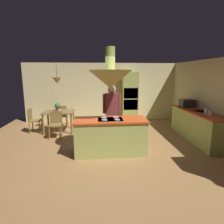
% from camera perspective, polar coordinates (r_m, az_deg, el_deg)
% --- Properties ---
extents(ground, '(8.16, 8.16, 0.00)m').
position_cam_1_polar(ground, '(5.45, -0.68, -11.22)').
color(ground, '#9E7042').
extents(wall_back, '(6.80, 0.10, 2.55)m').
position_cam_1_polar(wall_back, '(8.51, -2.56, 5.84)').
color(wall_back, beige).
rests_on(wall_back, ground).
extents(wall_right, '(0.10, 7.20, 2.55)m').
position_cam_1_polar(wall_right, '(6.58, 28.51, 2.84)').
color(wall_right, beige).
rests_on(wall_right, ground).
extents(kitchen_island, '(1.89, 0.82, 0.95)m').
position_cam_1_polar(kitchen_island, '(5.10, -0.51, -7.19)').
color(kitchen_island, '#A8B259').
rests_on(kitchen_island, ground).
extents(counter_run_right, '(0.73, 2.56, 0.93)m').
position_cam_1_polar(counter_run_right, '(6.68, 24.01, -3.65)').
color(counter_run_right, '#A8B259').
rests_on(counter_run_right, ground).
extents(oven_tower, '(0.66, 0.62, 2.15)m').
position_cam_1_polar(oven_tower, '(8.26, 5.26, 4.25)').
color(oven_tower, '#A8B259').
rests_on(oven_tower, ground).
extents(dining_table, '(1.08, 0.84, 0.76)m').
position_cam_1_polar(dining_table, '(7.18, -15.58, -0.61)').
color(dining_table, olive).
rests_on(dining_table, ground).
extents(person_at_island, '(0.53, 0.24, 1.76)m').
position_cam_1_polar(person_at_island, '(5.62, -0.07, 0.37)').
color(person_at_island, tan).
rests_on(person_at_island, ground).
extents(range_hood, '(1.10, 1.10, 1.00)m').
position_cam_1_polar(range_hood, '(4.83, -0.54, 10.10)').
color(range_hood, '#A8B259').
extents(pendant_light_over_table, '(0.32, 0.32, 0.82)m').
position_cam_1_polar(pendant_light_over_table, '(7.04, -16.11, 9.04)').
color(pendant_light_over_table, '#E0B266').
extents(chair_facing_island, '(0.40, 0.40, 0.87)m').
position_cam_1_polar(chair_facing_island, '(6.60, -16.48, -3.04)').
color(chair_facing_island, olive).
rests_on(chair_facing_island, ground).
extents(chair_by_back_wall, '(0.40, 0.40, 0.87)m').
position_cam_1_polar(chair_by_back_wall, '(7.83, -14.71, -0.73)').
color(chair_by_back_wall, olive).
rests_on(chair_by_back_wall, ground).
extents(chair_at_corner, '(0.40, 0.40, 0.87)m').
position_cam_1_polar(chair_at_corner, '(7.44, -22.50, -1.86)').
color(chair_at_corner, olive).
rests_on(chair_at_corner, ground).
extents(potted_plant_on_table, '(0.20, 0.20, 0.30)m').
position_cam_1_polar(potted_plant_on_table, '(7.15, -15.96, 1.54)').
color(potted_plant_on_table, '#99382D').
rests_on(potted_plant_on_table, dining_table).
extents(cup_on_table, '(0.07, 0.07, 0.09)m').
position_cam_1_polar(cup_on_table, '(6.94, -15.34, 0.26)').
color(cup_on_table, white).
rests_on(cup_on_table, dining_table).
extents(canister_flour, '(0.10, 0.10, 0.15)m').
position_cam_1_polar(canister_flour, '(6.04, 27.27, -0.23)').
color(canister_flour, silver).
rests_on(canister_flour, counter_run_right).
extents(canister_sugar, '(0.13, 0.13, 0.18)m').
position_cam_1_polar(canister_sugar, '(6.19, 26.40, 0.20)').
color(canister_sugar, silver).
rests_on(canister_sugar, counter_run_right).
extents(microwave_on_counter, '(0.46, 0.36, 0.28)m').
position_cam_1_polar(microwave_on_counter, '(7.22, 21.48, 2.46)').
color(microwave_on_counter, '#232326').
rests_on(microwave_on_counter, counter_run_right).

